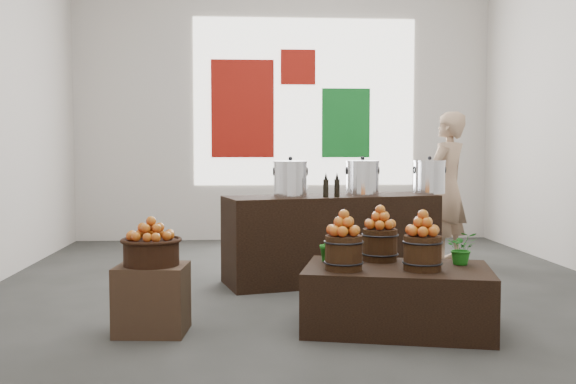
{
  "coord_description": "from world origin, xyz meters",
  "views": [
    {
      "loc": [
        -0.57,
        -5.83,
        1.3
      ],
      "look_at": [
        -0.2,
        -0.4,
        0.95
      ],
      "focal_mm": 40.0,
      "sensor_mm": 36.0,
      "label": 1
    }
  ],
  "objects": [
    {
      "name": "shopper",
      "position": [
        1.77,
        1.47,
        0.87
      ],
      "size": [
        0.75,
        0.74,
        1.75
      ],
      "primitive_type": "imported",
      "rotation": [
        0.0,
        0.0,
        3.9
      ],
      "color": "tan",
      "rests_on": "ground"
    },
    {
      "name": "apple_bucket_rear",
      "position": [
        0.46,
        -1.03,
        0.58
      ],
      "size": [
        0.26,
        0.26,
        0.24
      ],
      "primitive_type": "cylinder",
      "color": "#33200E",
      "rests_on": "display_table"
    },
    {
      "name": "stock_pot_center",
      "position": [
        0.6,
        0.52,
        1.02
      ],
      "size": [
        0.32,
        0.32,
        0.32
      ],
      "primitive_type": "cylinder",
      "color": "silver",
      "rests_on": "counter"
    },
    {
      "name": "wicker_basket",
      "position": [
        -1.23,
        -1.28,
        0.58
      ],
      "size": [
        0.39,
        0.39,
        0.18
      ],
      "primitive_type": "cylinder",
      "color": "black",
      "rests_on": "crate"
    },
    {
      "name": "crate",
      "position": [
        -1.23,
        -1.28,
        0.24
      ],
      "size": [
        0.52,
        0.44,
        0.49
      ],
      "primitive_type": "cube",
      "rotation": [
        0.0,
        0.0,
        -0.09
      ],
      "color": "#482E21",
      "rests_on": "ground"
    },
    {
      "name": "apple_bucket_front_left",
      "position": [
        0.12,
        -1.39,
        0.58
      ],
      "size": [
        0.26,
        0.26,
        0.24
      ],
      "primitive_type": "cylinder",
      "color": "#33200E",
      "rests_on": "display_table"
    },
    {
      "name": "counter",
      "position": [
        0.28,
        0.44,
        0.43
      ],
      "size": [
        2.19,
        1.16,
        0.86
      ],
      "primitive_type": "cube",
      "rotation": [
        0.0,
        0.0,
        0.25
      ],
      "color": "black",
      "rests_on": "ground"
    },
    {
      "name": "deco_red_upper",
      "position": [
        0.2,
        3.47,
        2.5
      ],
      "size": [
        0.5,
        0.04,
        0.5
      ],
      "primitive_type": "cube",
      "color": "maroon",
      "rests_on": "back_wall"
    },
    {
      "name": "apples_in_basket",
      "position": [
        -1.23,
        -1.28,
        0.75
      ],
      "size": [
        0.3,
        0.3,
        0.16
      ],
      "primitive_type": null,
      "color": "#9F0510",
      "rests_on": "wicker_basket"
    },
    {
      "name": "apples_in_bucket_front_left",
      "position": [
        0.12,
        -1.39,
        0.79
      ],
      "size": [
        0.2,
        0.2,
        0.18
      ],
      "primitive_type": null,
      "color": "#9F0510",
      "rests_on": "apple_bucket_front_left"
    },
    {
      "name": "oil_cruets",
      "position": [
        0.33,
        0.23,
        0.97
      ],
      "size": [
        0.16,
        0.09,
        0.24
      ],
      "primitive_type": null,
      "rotation": [
        0.0,
        0.0,
        0.25
      ],
      "color": "black",
      "rests_on": "counter"
    },
    {
      "name": "ground",
      "position": [
        0.0,
        0.0,
        0.0
      ],
      "size": [
        7.0,
        7.0,
        0.0
      ],
      "primitive_type": "plane",
      "color": "#3D3D3A",
      "rests_on": "ground"
    },
    {
      "name": "stock_pot_left",
      "position": [
        -0.13,
        0.33,
        1.02
      ],
      "size": [
        0.32,
        0.32,
        0.32
      ],
      "primitive_type": "cylinder",
      "color": "silver",
      "rests_on": "counter"
    },
    {
      "name": "stock_pot_right",
      "position": [
        1.34,
        0.71,
        1.02
      ],
      "size": [
        0.32,
        0.32,
        0.32
      ],
      "primitive_type": "cylinder",
      "color": "silver",
      "rests_on": "counter"
    },
    {
      "name": "deco_green_right",
      "position": [
        0.9,
        3.47,
        1.7
      ],
      "size": [
        0.7,
        0.04,
        1.0
      ],
      "primitive_type": "cube",
      "color": "#106921",
      "rests_on": "back_wall"
    },
    {
      "name": "herb_garnish_left",
      "position": [
        0.07,
        -1.03,
        0.6
      ],
      "size": [
        0.19,
        0.18,
        0.29
      ],
      "primitive_type": "imported",
      "rotation": [
        0.0,
        0.0,
        0.41
      ],
      "color": "#176815",
      "rests_on": "display_table"
    },
    {
      "name": "display_table",
      "position": [
        0.53,
        -1.3,
        0.23
      ],
      "size": [
        1.47,
        1.09,
        0.46
      ],
      "primitive_type": "cube",
      "rotation": [
        0.0,
        0.0,
        -0.23
      ],
      "color": "black",
      "rests_on": "ground"
    },
    {
      "name": "deco_red_left",
      "position": [
        -0.6,
        3.47,
        1.9
      ],
      "size": [
        0.9,
        0.04,
        1.4
      ],
      "primitive_type": "cube",
      "color": "maroon",
      "rests_on": "back_wall"
    },
    {
      "name": "herb_garnish_right",
      "position": [
        1.03,
        -1.24,
        0.58
      ],
      "size": [
        0.25,
        0.23,
        0.25
      ],
      "primitive_type": "imported",
      "rotation": [
        0.0,
        0.0,
        -0.17
      ],
      "color": "#176815",
      "rests_on": "display_table"
    },
    {
      "name": "back_wall",
      "position": [
        0.0,
        3.5,
        2.0
      ],
      "size": [
        6.0,
        0.04,
        4.0
      ],
      "primitive_type": "cube",
      "color": "beige",
      "rests_on": "ground"
    },
    {
      "name": "apples_in_bucket_rear",
      "position": [
        0.46,
        -1.03,
        0.79
      ],
      "size": [
        0.2,
        0.2,
        0.18
      ],
      "primitive_type": null,
      "color": "#9F0510",
      "rests_on": "apple_bucket_rear"
    },
    {
      "name": "back_opening",
      "position": [
        0.3,
        3.48,
        2.0
      ],
      "size": [
        3.2,
        0.02,
        2.4
      ],
      "primitive_type": "cube",
      "color": "white",
      "rests_on": "back_wall"
    },
    {
      "name": "apple_bucket_front_right",
      "position": [
        0.67,
        -1.44,
        0.58
      ],
      "size": [
        0.26,
        0.26,
        0.24
      ],
      "primitive_type": "cylinder",
      "color": "#33200E",
      "rests_on": "display_table"
    },
    {
      "name": "apples_in_bucket_front_right",
      "position": [
        0.67,
        -1.44,
        0.79
      ],
      "size": [
        0.2,
        0.2,
        0.18
      ],
      "primitive_type": null,
      "color": "#9F0510",
      "rests_on": "apple_bucket_front_right"
    }
  ]
}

